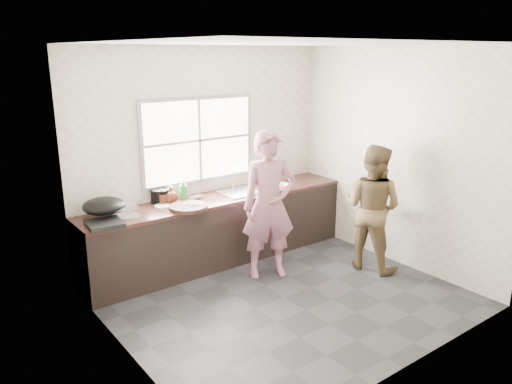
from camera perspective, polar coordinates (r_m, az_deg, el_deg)
floor at (r=5.65m, az=3.22°, el=-11.97°), size 3.60×3.20×0.01m
ceiling at (r=5.01m, az=3.71°, el=16.66°), size 3.60×3.20×0.01m
wall_back at (r=6.44m, az=-5.84°, el=4.27°), size 3.60×0.01×2.70m
wall_left at (r=4.27m, az=-15.41°, el=-2.19°), size 0.01×3.20×2.70m
wall_right at (r=6.45m, az=15.80°, el=3.78°), size 0.01×3.20×2.70m
wall_front at (r=4.13m, az=18.02°, el=-3.02°), size 3.60×0.01×2.70m
cabinet at (r=6.44m, az=-4.15°, el=-4.40°), size 3.60×0.62×0.82m
countertop at (r=6.30m, az=-4.23°, el=-0.72°), size 3.60×0.64×0.04m
sink at (r=6.48m, az=-1.63°, el=0.01°), size 0.55×0.45×0.02m
faucet at (r=6.60m, az=-2.65°, el=1.60°), size 0.02×0.02×0.30m
window_frame at (r=6.34m, az=-6.60°, el=5.91°), size 1.60×0.05×1.10m
window_glazing at (r=6.32m, az=-6.48°, el=5.88°), size 1.50×0.01×1.00m
woman at (r=5.88m, az=1.49°, el=-2.06°), size 0.71×0.60×1.65m
person_side at (r=6.27m, az=13.10°, el=-1.74°), size 0.77×0.89×1.56m
cutting_board at (r=5.84m, az=-7.73°, el=-1.72°), size 0.58×0.58×0.04m
cleaver at (r=6.21m, az=-6.83°, el=-0.45°), size 0.19×0.13×0.01m
bowl_mince at (r=5.89m, az=-7.14°, el=-1.50°), size 0.28×0.28×0.05m
bowl_crabs at (r=6.60m, az=2.88°, el=0.52°), size 0.24×0.24×0.06m
bowl_held at (r=6.41m, az=0.65°, el=0.08°), size 0.21×0.21×0.06m
black_pot at (r=6.14m, az=-10.85°, el=-0.41°), size 0.29×0.29×0.16m
plate_food at (r=5.98m, az=-10.59°, el=-1.58°), size 0.23×0.23×0.02m
bottle_green at (r=6.10m, az=-8.31°, el=0.19°), size 0.14×0.14×0.28m
bottle_brown_tall at (r=6.06m, az=-10.67°, el=-0.60°), size 0.08×0.08×0.17m
bottle_brown_short at (r=6.09m, az=-9.70°, el=-0.38°), size 0.16×0.16×0.19m
glass_jar at (r=6.10m, az=-11.34°, el=-0.80°), size 0.09×0.09×0.11m
burner at (r=5.45m, az=-16.92°, el=-3.52°), size 0.39×0.39×0.05m
wok at (r=5.66m, az=-16.98°, el=-1.52°), size 0.48×0.48×0.17m
dish_rack at (r=6.99m, az=1.44°, el=2.40°), size 0.47×0.39×0.30m
pot_lid_left at (r=5.71m, az=-14.62°, el=-2.67°), size 0.29×0.29×0.01m
pot_lid_right at (r=5.99m, az=-14.52°, el=-1.82°), size 0.28×0.28×0.01m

